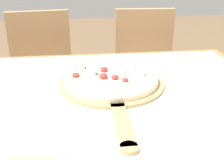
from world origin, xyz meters
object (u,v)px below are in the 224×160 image
(pizza, at_px, (111,78))
(chair_right, at_px, (145,68))
(pizza_peel, at_px, (112,85))
(chair_left, at_px, (43,73))

(pizza, xyz_separation_m, chair_right, (0.30, 0.72, -0.26))
(pizza_peel, relative_size, chair_right, 0.71)
(chair_left, distance_m, chair_right, 0.66)
(pizza, distance_m, chair_left, 0.84)
(pizza_peel, height_order, chair_right, chair_right)
(pizza_peel, relative_size, pizza, 1.77)
(pizza_peel, xyz_separation_m, pizza, (-0.00, 0.02, 0.02))
(pizza_peel, relative_size, chair_left, 0.71)
(chair_left, height_order, chair_right, same)
(pizza_peel, height_order, pizza, pizza)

